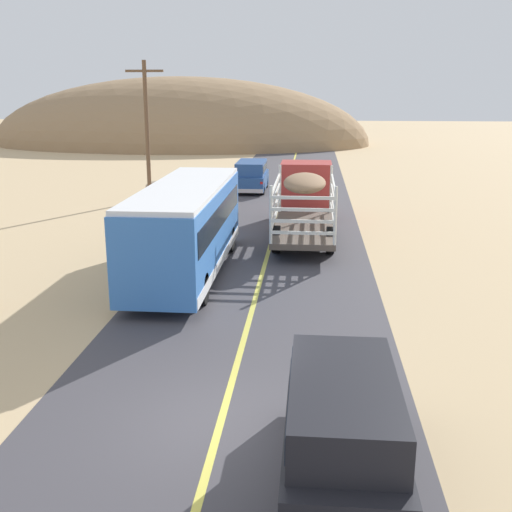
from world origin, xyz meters
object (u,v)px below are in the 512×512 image
car_far (251,175)px  boulder_far_horizon (156,187)px  power_pole_mid (147,127)px  suv_near (342,424)px  bus (187,226)px  livestock_truck (305,192)px

car_far → boulder_far_horizon: size_ratio=2.71×
car_far → power_pole_mid: 7.57m
suv_near → car_far: size_ratio=1.00×
bus → power_pole_mid: 16.13m
car_far → power_pole_mid: (-5.78, -3.67, 3.22)m
power_pole_mid → boulder_far_horizon: bearing=95.4°
car_far → power_pole_mid: power_pole_mid is taller
suv_near → bus: bus is taller
suv_near → livestock_truck: size_ratio=0.48×
bus → power_pole_mid: bearing=109.4°
livestock_truck → suv_near: bearing=-87.4°
boulder_far_horizon → suv_near: bearing=-70.3°
bus → car_far: (0.48, 18.68, -0.66)m
suv_near → car_far: same height
livestock_truck → car_far: size_ratio=2.10×
livestock_truck → boulder_far_horizon: 13.81m
livestock_truck → bus: 8.78m
suv_near → boulder_far_horizon: bearing=109.7°
power_pole_mid → suv_near: bearing=-69.0°
bus → boulder_far_horizon: bus is taller
boulder_far_horizon → bus: bearing=-72.5°
car_far → suv_near: bearing=-81.6°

